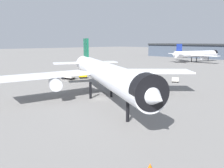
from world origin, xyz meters
name	(u,v)px	position (x,y,z in m)	size (l,w,h in m)	color
ground	(100,99)	(0.00, 0.00, 0.00)	(900.00, 900.00, 0.00)	slate
airliner_near_gate	(103,73)	(1.21, 0.00, 6.96)	(56.09, 50.43, 15.80)	silver
airliner_far_taxiway	(196,54)	(-38.03, 121.48, 5.79)	(39.61, 44.41, 13.15)	white
service_truck_front	(68,75)	(-33.32, 10.73, 1.59)	(5.92, 3.80, 3.00)	black
baggage_tug_wing	(83,76)	(-31.11, 16.42, 0.97)	(2.97, 3.58, 1.85)	black
baggage_cart_trailing	(175,80)	(-0.61, 36.19, 0.98)	(2.87, 2.74, 1.82)	black
traffic_cone_wingtip	(150,166)	(30.15, -17.29, 0.38)	(0.61, 0.61, 0.76)	#F2600C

